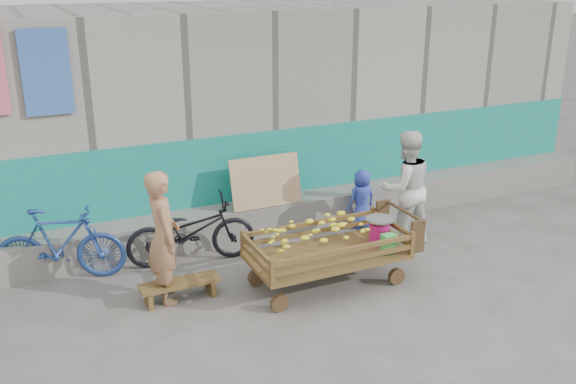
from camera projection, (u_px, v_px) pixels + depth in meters
name	position (u px, v px, depth m)	size (l,w,h in m)	color
ground	(321.00, 315.00, 6.94)	(80.00, 80.00, 0.00)	#4E4B46
building_wall	(201.00, 109.00, 9.91)	(12.00, 3.50, 3.00)	gray
banana_cart	(325.00, 241.00, 7.38)	(1.99, 0.91, 0.85)	#52391A
bench	(180.00, 286.00, 7.20)	(0.90, 0.27, 0.22)	#52391A
vendor_man	(163.00, 237.00, 7.03)	(0.55, 0.36, 1.52)	#A1714B
woman	(405.00, 188.00, 8.52)	(0.76, 0.59, 1.56)	silver
child	(362.00, 199.00, 9.13)	(0.42, 0.27, 0.86)	#2C40AE
bicycle_dark	(191.00, 231.00, 8.03)	(0.56, 1.61, 0.85)	black
bicycle_blue	(60.00, 244.00, 7.59)	(0.43, 1.51, 0.91)	navy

